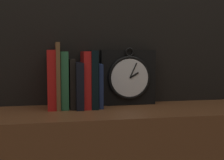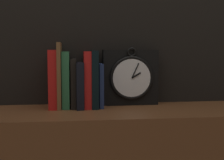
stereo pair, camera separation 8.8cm
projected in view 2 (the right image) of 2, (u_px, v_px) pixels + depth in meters
wall_back at (107, 10)px, 1.31m from camera, size 6.00×0.05×2.60m
clock at (130, 77)px, 1.28m from camera, size 0.23×0.07×0.24m
book_slot0_red at (54, 79)px, 1.21m from camera, size 0.03×0.13×0.22m
book_slot1_brown at (60, 75)px, 1.21m from camera, size 0.01×0.14×0.25m
book_slot2_green at (66, 80)px, 1.22m from camera, size 0.03×0.13×0.22m
book_slot3_black at (73, 83)px, 1.23m from camera, size 0.02×0.13×0.19m
book_slot4_black at (80, 85)px, 1.22m from camera, size 0.03×0.15×0.18m
book_slot5_red at (87, 79)px, 1.23m from camera, size 0.03×0.14×0.22m
book_slot6_black at (94, 79)px, 1.23m from camera, size 0.03×0.14×0.22m
book_slot7_navy at (100, 85)px, 1.24m from camera, size 0.02×0.13×0.17m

